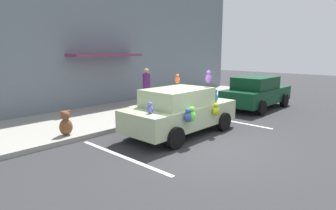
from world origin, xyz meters
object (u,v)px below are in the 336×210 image
at_px(pedestrian_near_shopfront, 147,90).
at_px(teddy_bear_on_sidewalk, 66,124).
at_px(plush_covered_car, 181,111).
at_px(parked_sedan_behind, 256,92).

bearing_deg(pedestrian_near_shopfront, teddy_bear_on_sidewalk, -164.41).
relative_size(plush_covered_car, parked_sedan_behind, 0.99).
xyz_separation_m(parked_sedan_behind, teddy_bear_on_sidewalk, (-8.66, 2.09, -0.27)).
bearing_deg(teddy_bear_on_sidewalk, pedestrian_near_shopfront, 15.59).
distance_m(plush_covered_car, pedestrian_near_shopfront, 3.91).
bearing_deg(pedestrian_near_shopfront, parked_sedan_behind, -40.08).
bearing_deg(teddy_bear_on_sidewalk, plush_covered_car, -37.24).
bearing_deg(parked_sedan_behind, pedestrian_near_shopfront, 139.92).
relative_size(parked_sedan_behind, pedestrian_near_shopfront, 2.28).
bearing_deg(teddy_bear_on_sidewalk, parked_sedan_behind, -13.58).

